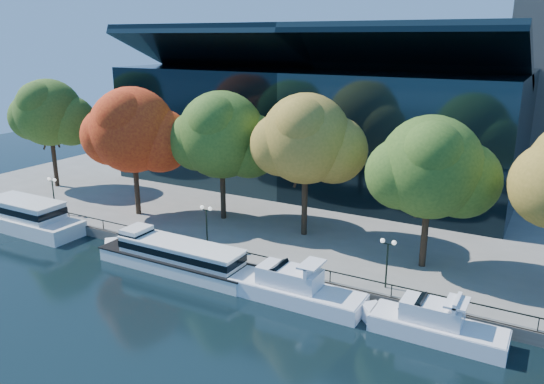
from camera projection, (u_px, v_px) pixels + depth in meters
The scene contains 16 objects.
ground at pixel (205, 282), 44.60m from camera, with size 160.00×160.00×0.00m, color black.
promenade at pixel (357, 179), 74.96m from camera, with size 90.00×67.08×1.00m.
railing at pixel (226, 248), 46.78m from camera, with size 88.20×0.08×0.99m.
convention_building at pixel (319, 125), 70.73m from camera, with size 50.00×24.57×21.43m.
large_vessel at pixel (23, 216), 56.58m from camera, with size 15.62×4.17×3.34m.
tour_boat at pixel (173, 254), 46.91m from camera, with size 16.62×3.71×3.15m.
cruiser_near at pixel (290, 287), 41.32m from camera, with size 12.12×3.12×3.51m.
cruiser_far at pixel (431, 323), 36.21m from camera, with size 10.17×2.82×3.32m.
tree_0 at pixel (50, 114), 67.03m from camera, with size 10.58×8.67×13.89m.
tree_1 at pixel (134, 132), 56.16m from camera, with size 11.42×9.36×13.94m.
tree_2 at pixel (223, 137), 54.75m from camera, with size 11.35×9.31×13.66m.
tree_3 at pixel (307, 141), 49.93m from camera, with size 10.78×8.84×13.94m.
tree_4 at pixel (432, 170), 42.91m from camera, with size 10.59×8.69×12.94m.
lamp_0 at pixel (53, 187), 58.30m from camera, with size 1.26×0.36×4.03m.
lamp_1 at pixel (206, 217), 48.61m from camera, with size 1.26×0.36×4.03m.
lamp_2 at pixel (388, 252), 40.65m from camera, with size 1.26×0.36×4.03m.
Camera 1 is at (24.72, -32.77, 19.85)m, focal length 35.00 mm.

